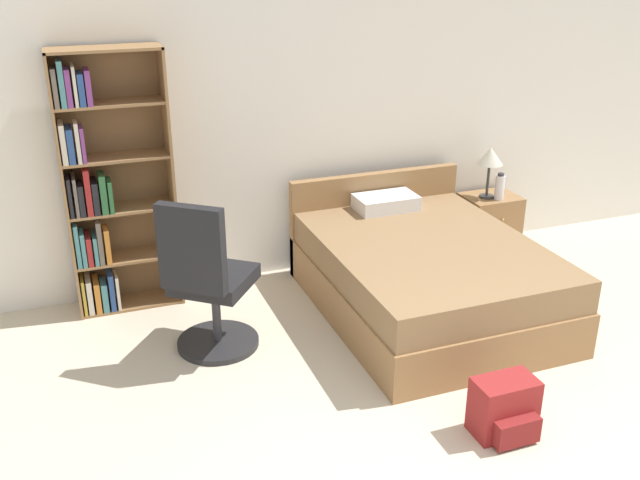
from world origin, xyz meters
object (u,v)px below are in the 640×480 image
bookshelf (104,190)px  bed (423,273)px  nightstand (489,223)px  backpack_red (505,409)px  table_lamp (490,158)px  water_bottle (500,187)px  office_chair (208,285)px

bookshelf → bed: bearing=-21.7°
bed → nightstand: size_ratio=3.86×
nightstand → backpack_red: size_ratio=1.44×
bookshelf → table_lamp: (3.21, -0.08, -0.07)m
bed → water_bottle: (1.11, 0.71, 0.33)m
table_lamp → nightstand: bearing=16.3°
nightstand → office_chair: bearing=-162.5°
bed → office_chair: office_chair is taller
table_lamp → water_bottle: table_lamp is taller
nightstand → bed: bearing=-143.7°
bookshelf → water_bottle: 3.30m
water_bottle → backpack_red: size_ratio=0.67×
table_lamp → backpack_red: bearing=-119.8°
bookshelf → bed: size_ratio=0.98×
bookshelf → backpack_red: size_ratio=5.46×
bed → nightstand: 1.36m
office_chair → water_bottle: (2.75, 0.77, 0.12)m
table_lamp → backpack_red: 2.73m
bed → table_lamp: (1.03, 0.79, 0.58)m
office_chair → nightstand: size_ratio=2.20×
bed → office_chair: (-1.64, -0.06, 0.21)m
bed → office_chair: size_ratio=1.76×
bed → water_bottle: 1.36m
table_lamp → bed: bearing=-142.7°
table_lamp → water_bottle: bearing=-46.7°
water_bottle → bookshelf: bearing=177.3°
backpack_red → bed: bearing=79.7°
office_chair → backpack_red: size_ratio=3.17×
nightstand → table_lamp: size_ratio=1.12×
office_chair → backpack_red: bearing=-46.5°
water_bottle → backpack_red: 2.65m
table_lamp → backpack_red: (-1.31, -2.29, -0.71)m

